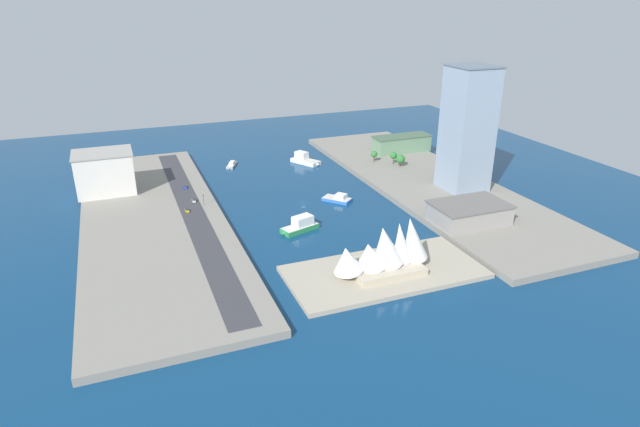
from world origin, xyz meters
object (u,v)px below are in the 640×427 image
catamaran_blue (338,199)px  hatchback_blue (185,187)px  van_white (194,200)px  taxi_yellow_cab (187,210)px  traffic_light_waterfront (203,198)px  hotel_broad_white (105,172)px  tower_tall_glass (467,129)px  carpark_squat_concrete (469,213)px  ferry_white_commuter (305,159)px  opera_landmark (385,251)px  terminal_long_green (402,143)px  yacht_sleek_gray (232,165)px  ferry_green_doubledeck (301,225)px

catamaran_blue → hatchback_blue: size_ratio=3.66×
hatchback_blue → van_white: bearing=93.1°
catamaran_blue → taxi_yellow_cab: 84.42m
traffic_light_waterfront → hotel_broad_white: bearing=-40.9°
tower_tall_glass → carpark_squat_concrete: tower_tall_glass is taller
ferry_white_commuter → opera_landmark: bearing=81.9°
terminal_long_green → hotel_broad_white: bearing=3.8°
yacht_sleek_gray → opera_landmark: (-26.25, 173.91, 10.12)m
tower_tall_glass → van_white: size_ratio=15.91×
ferry_white_commuter → traffic_light_waterfront: (81.41, 63.98, 5.08)m
yacht_sleek_gray → hotel_broad_white: 88.14m
terminal_long_green → carpark_squat_concrete: terminal_long_green is taller
hotel_broad_white → hatchback_blue: 45.32m
traffic_light_waterfront → carpark_squat_concrete: bearing=149.5°
carpark_squat_concrete → opera_landmark: (62.67, 27.77, 2.92)m
van_white → hatchback_blue: van_white is taller
catamaran_blue → opera_landmark: 88.38m
catamaran_blue → hotel_broad_white: (122.50, -54.57, 13.82)m
ferry_white_commuter → van_white: size_ratio=5.15×
tower_tall_glass → ferry_white_commuter: bearing=-54.0°
tower_tall_glass → hotel_broad_white: bearing=-19.5°
taxi_yellow_cab → yacht_sleek_gray: bearing=-117.6°
taxi_yellow_cab → ferry_green_doubledeck: bearing=143.7°
terminal_long_green → carpark_squat_concrete: size_ratio=1.13×
yacht_sleek_gray → catamaran_blue: (-41.99, 87.49, 0.38)m
yacht_sleek_gray → hatchback_blue: bearing=48.7°
terminal_long_green → opera_landmark: opera_landmark is taller
yacht_sleek_gray → catamaran_blue: bearing=115.6°
ferry_white_commuter → opera_landmark: size_ratio=0.52×
yacht_sleek_gray → taxi_yellow_cab: (42.12, 80.70, 2.99)m
terminal_long_green → traffic_light_waterfront: size_ratio=6.52×
hatchback_blue → traffic_light_waterfront: 32.66m
carpark_squat_concrete → hatchback_blue: size_ratio=7.84×
carpark_squat_concrete → taxi_yellow_cab: (131.04, -65.44, -4.21)m
ferry_white_commuter → traffic_light_waterfront: traffic_light_waterfront is taller
ferry_green_doubledeck → hatchback_blue: (46.40, -75.10, 1.36)m
traffic_light_waterfront → hatchback_blue: bearing=-80.0°
tower_tall_glass → taxi_yellow_cab: (157.59, -21.46, -34.74)m
hotel_broad_white → terminal_long_green: size_ratio=0.77×
tower_tall_glass → taxi_yellow_cab: 162.79m
ferry_green_doubledeck → van_white: (45.07, -50.53, 1.43)m
hotel_broad_white → hatchback_blue: size_ratio=6.80×
ferry_green_doubledeck → van_white: bearing=-48.3°
catamaran_blue → van_white: van_white is taller
catamaran_blue → hatchback_blue: hatchback_blue is taller
catamaran_blue → traffic_light_waterfront: size_ratio=2.70×
catamaran_blue → ferry_white_commuter: ferry_white_commuter is taller
tower_tall_glass → van_white: (151.88, -34.64, -34.62)m
terminal_long_green → van_white: (157.76, 48.00, -4.89)m
ferry_green_doubledeck → taxi_yellow_cab: 63.04m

